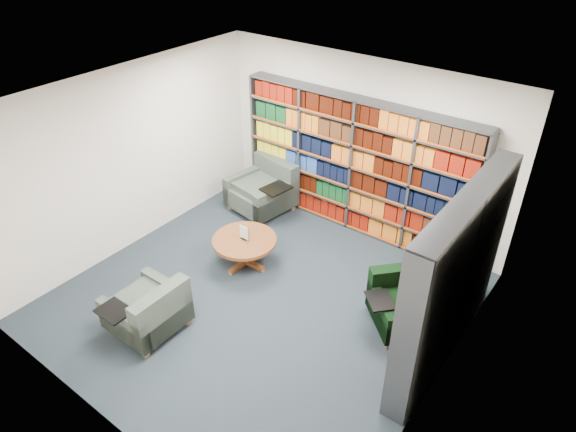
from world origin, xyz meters
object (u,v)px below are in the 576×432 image
Objects in this scene: chair_green_right at (403,304)px; coffee_table at (245,244)px; chair_teal_left at (265,190)px; chair_teal_front at (150,312)px.

chair_green_right is 2.46m from coffee_table.
chair_green_right is at bearing -19.43° from chair_teal_left.
chair_teal_left is 1.07× the size of chair_green_right.
chair_teal_front is at bearing -90.99° from coffee_table.
chair_teal_front is (0.75, -3.21, -0.04)m from chair_teal_left.
chair_teal_front is at bearing -76.91° from chair_teal_left.
coffee_table is (0.78, -1.44, 0.01)m from chair_teal_left.
chair_green_right is 1.14× the size of chair_teal_front.
chair_green_right is 3.23m from chair_teal_front.
chair_teal_front reaches higher than coffee_table.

